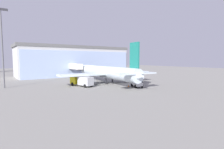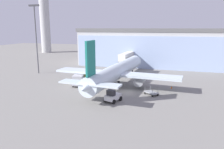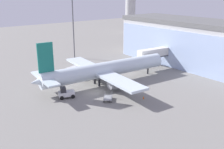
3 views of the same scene
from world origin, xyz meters
The scene contains 11 objects.
ground centered at (0.00, 0.00, 0.00)m, with size 240.00×240.00×0.00m, color gray.
terminal_building centered at (0.00, 35.25, 6.49)m, with size 49.11×15.69×12.97m.
jet_bridge centered at (-5.07, 24.95, 4.22)m, with size 3.27×13.91×5.58m.
control_tower centered at (-58.28, 60.70, 24.10)m, with size 10.39×10.39×39.31m.
apron_light_mast centered at (-29.25, 11.55, 11.53)m, with size 3.20×0.40×19.53m.
airplane centered at (-3.29, 4.67, 3.30)m, with size 29.27×35.17×11.13m.
catering_truck centered at (-12.01, 3.03, 1.47)m, with size 3.93×7.62×2.65m.
baggage_cart centered at (5.25, -0.47, 0.50)m, with size 3.16×3.05×1.50m.
pushback_tug centered at (-1.07, -6.47, 0.97)m, with size 2.97×3.59×2.30m.
safety_cone_nose centered at (-2.36, -4.57, 0.28)m, with size 0.36×0.36×0.55m, color orange.
safety_cone_wingtip centered at (9.03, 5.66, 0.28)m, with size 0.36×0.36×0.55m, color orange.
Camera 2 is at (9.65, -42.93, 13.24)m, focal length 35.00 mm.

